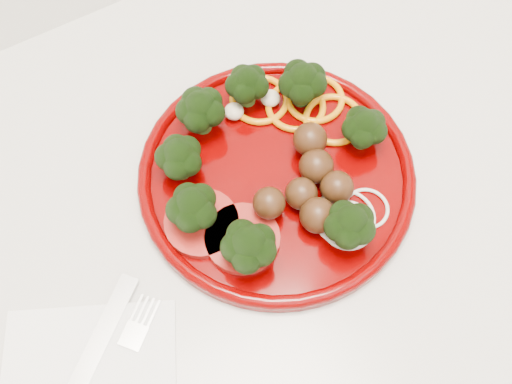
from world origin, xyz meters
TOP-DOWN VIEW (x-y plane):
  - counter at (0.00, 1.70)m, footprint 2.40×0.60m
  - plate at (0.18, 1.70)m, footprint 0.28×0.28m

SIDE VIEW (x-z plane):
  - counter at x=0.00m, z-range 0.00..0.90m
  - plate at x=0.18m, z-range 0.89..0.95m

